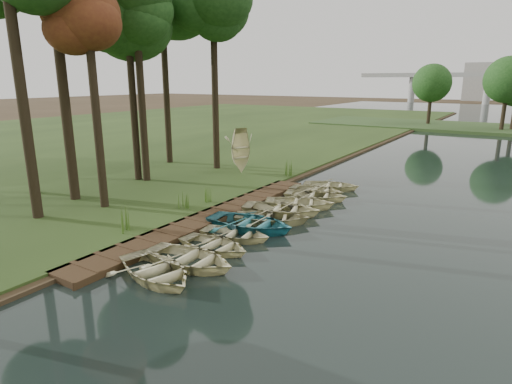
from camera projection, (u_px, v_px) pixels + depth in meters
The scene contains 26 objects.
ground at pixel (239, 226), 19.69m from camera, with size 300.00×300.00×0.00m, color #3D2F1D.
boardwalk at pixel (211, 217), 20.48m from camera, with size 1.60×16.00×0.30m, color #382615.
peninsula at pixel (503, 129), 56.38m from camera, with size 50.00×14.00×0.45m, color #304A20.
far_trees at pixel (481, 81), 56.54m from camera, with size 45.60×5.60×8.80m.
building_b at pixel (478, 82), 139.32m from camera, with size 8.00×8.00×12.00m, color #A5A5A0.
rowboat_0 at pixel (156, 268), 14.30m from camera, with size 2.55×3.58×0.74m, color beige.
rowboat_1 at pixel (189, 256), 15.26m from camera, with size 2.59×3.62×0.75m, color beige.
rowboat_2 at pixel (214, 243), 16.67m from camera, with size 2.19×3.06×0.63m, color beige.
rowboat_3 at pixel (236, 232), 17.88m from camera, with size 2.16×3.03×0.63m, color beige.
rowboat_4 at pixel (250, 221), 18.94m from camera, with size 2.87×4.02×0.83m, color teal.
rowboat_5 at pixel (272, 216), 19.87m from camera, with size 2.51×3.51×0.73m, color beige.
rowboat_6 at pixel (281, 207), 21.06m from camera, with size 2.76×3.87×0.80m, color beige.
rowboat_7 at pixel (300, 201), 22.20m from camera, with size 2.58×3.61×0.75m, color beige.
rowboat_8 at pixel (316, 194), 23.68m from camera, with size 2.47×3.47×0.72m, color beige.
rowboat_9 at pixel (317, 189), 24.88m from camera, with size 2.30×3.22×0.67m, color beige.
rowboat_10 at pixel (331, 184), 25.99m from camera, with size 2.38×3.33×0.69m, color beige.
stored_rowboat at pixel (241, 168), 29.52m from camera, with size 2.22×3.10×0.64m, color beige.
tree_2 at pixel (89, 34), 19.66m from camera, with size 3.44×3.44×9.89m.
tree_3 at pixel (127, 20), 25.29m from camera, with size 4.98×4.98×11.89m.
tree_4 at pixel (136, 9), 24.90m from camera, with size 4.55×4.55×12.29m.
tree_5 at pixel (162, 12), 30.72m from camera, with size 5.31×5.31×13.34m.
tree_6 at pixel (213, 11), 28.56m from camera, with size 4.34×4.34×12.74m.
reeds_0 at pixel (124, 219), 18.02m from camera, with size 0.60×0.60×1.10m, color #3F661E.
reeds_1 at pixel (185, 199), 21.37m from camera, with size 0.60×0.60×0.89m, color #3F661E.
reeds_2 at pixel (206, 194), 22.41m from camera, with size 0.60×0.60×0.88m, color #3F661E.
reeds_3 at pixel (288, 168), 28.66m from camera, with size 0.60×0.60×1.02m, color #3F661E.
Camera 1 is at (10.63, -15.34, 6.52)m, focal length 30.00 mm.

